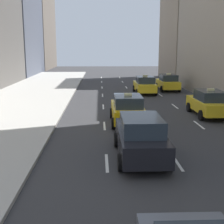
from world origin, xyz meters
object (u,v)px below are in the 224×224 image
Objects in this scene: taxi_lead at (209,103)px; sedan_silver_behind at (141,137)px; taxi_fourth at (168,82)px; taxi_second at (145,85)px; taxi_third at (128,109)px.

taxi_lead is 0.94× the size of sedan_silver_behind.
taxi_fourth is at bearing 90.00° from taxi_lead.
taxi_lead is at bearing -75.07° from taxi_second.
taxi_fourth is at bearing 69.00° from taxi_third.
taxi_lead is 1.00× the size of taxi_second.
taxi_fourth is (2.80, 2.18, 0.00)m from taxi_second.
sedan_silver_behind is (-0.00, -6.01, 0.03)m from taxi_third.
taxi_lead and taxi_second have the same top height.
taxi_fourth is (0.00, 12.68, 0.00)m from taxi_lead.
taxi_lead reaches higher than sedan_silver_behind.
taxi_fourth is 0.94× the size of sedan_silver_behind.
taxi_fourth is at bearing 74.79° from sedan_silver_behind.
taxi_third is 6.01m from sedan_silver_behind.
sedan_silver_behind is at bearing -90.00° from taxi_third.
taxi_lead is 1.00× the size of taxi_fourth.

